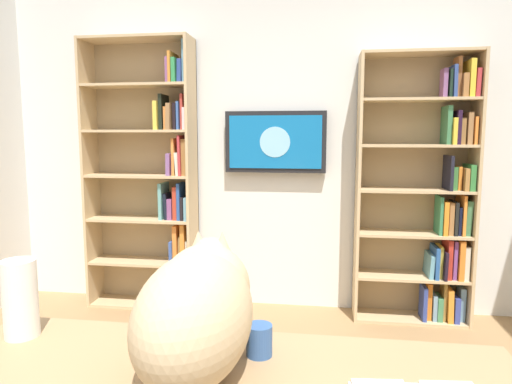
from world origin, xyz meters
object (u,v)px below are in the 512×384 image
object	(u,v)px
paper_towel_roll	(20,299)
wall_mounted_tv	(275,142)
cat	(198,308)
coffee_mug	(259,340)
bookshelf_right	(154,179)
bookshelf_left	(429,197)

from	to	relation	value
paper_towel_roll	wall_mounted_tv	bearing A→B (deg)	-105.13
cat	coffee_mug	xyz separation A→B (m)	(-0.16, -0.12, -0.14)
bookshelf_right	coffee_mug	distance (m)	2.51
paper_towel_roll	bookshelf_left	bearing A→B (deg)	-129.21
bookshelf_right	cat	xyz separation A→B (m)	(-1.02, 2.31, -0.13)
bookshelf_left	cat	size ratio (longest dim) A/B	3.03
cat	coffee_mug	distance (m)	0.24
bookshelf_left	bookshelf_right	world-z (taller)	bookshelf_right
cat	coffee_mug	bearing A→B (deg)	-143.36
bookshelf_left	bookshelf_right	bearing A→B (deg)	-0.11
bookshelf_right	wall_mounted_tv	xyz separation A→B (m)	(-0.99, -0.08, 0.30)
paper_towel_roll	coffee_mug	world-z (taller)	paper_towel_roll
bookshelf_left	cat	world-z (taller)	bookshelf_left
wall_mounted_tv	paper_towel_roll	bearing A→B (deg)	74.87
bookshelf_left	coffee_mug	distance (m)	2.41
paper_towel_roll	bookshelf_right	bearing A→B (deg)	-80.25
bookshelf_left	paper_towel_roll	distance (m)	2.81
wall_mounted_tv	coffee_mug	distance (m)	2.36
paper_towel_roll	cat	bearing A→B (deg)	168.34
bookshelf_left	paper_towel_roll	bearing A→B (deg)	50.79
paper_towel_roll	coffee_mug	distance (m)	0.80
paper_towel_roll	coffee_mug	size ratio (longest dim) A/B	2.70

